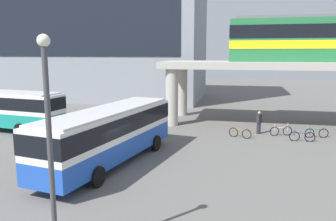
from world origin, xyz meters
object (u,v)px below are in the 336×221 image
bus_main (110,130)px  bicycle_green (317,133)px  pedestrian_near_building (259,123)px  bus_secondary (1,106)px  bicycle_blue (302,137)px  bicycle_brown (240,133)px  station_building (92,19)px  bicycle_silver (281,131)px

bus_main → bicycle_green: bearing=35.2°
bus_main → pedestrian_near_building: bus_main is taller
bus_secondary → bicycle_blue: bearing=3.1°
bicycle_brown → pedestrian_near_building: bearing=48.9°
bicycle_green → bus_main: bearing=-144.8°
station_building → bicycle_blue: size_ratio=17.06×
bicycle_blue → bicycle_green: same height
bicycle_silver → bicycle_green: size_ratio=0.97×
bicycle_silver → bus_main: bearing=-138.2°
bus_secondary → pedestrian_near_building: bearing=8.4°
bicycle_blue → pedestrian_near_building: 3.49m
station_building → bus_main: 32.02m
bus_main → bicycle_blue: (11.61, 7.70, -1.63)m
bicycle_brown → station_building: bearing=136.3°
pedestrian_near_building → bus_secondary: bearing=-171.6°
station_building → bus_main: station_building is taller
bicycle_blue → pedestrian_near_building: size_ratio=1.00×
bus_secondary → bicycle_green: (24.97, 2.67, -1.63)m
bus_secondary → bicycle_blue: size_ratio=6.30×
bus_main → pedestrian_near_building: (8.64, 9.47, -1.14)m
station_building → bicycle_silver: station_building is taller
station_building → bicycle_silver: size_ratio=17.84×
bicycle_silver → bicycle_blue: 2.00m
bicycle_brown → pedestrian_near_building: (1.42, 1.63, 0.49)m
bicycle_blue → bicycle_green: bearing=48.0°
bicycle_blue → bus_main: bearing=-146.5°
bus_main → pedestrian_near_building: 12.87m
bus_secondary → bicycle_brown: (19.34, 1.43, -1.63)m
bicycle_green → pedestrian_near_building: pedestrian_near_building is taller
bus_main → bicycle_brown: (7.22, 7.84, -1.63)m
bus_secondary → bicycle_brown: bus_secondary is taller
bus_secondary → bicycle_brown: size_ratio=6.73×
bus_secondary → bicycle_brown: 19.47m
bus_main → bicycle_brown: 10.78m
station_building → bicycle_green: 33.91m
bicycle_silver → bicycle_green: same height
bus_main → bus_secondary: same height
bus_main → bicycle_green: 15.81m
bicycle_silver → bicycle_green: (2.54, -0.15, 0.00)m
station_building → bicycle_silver: (23.79, -18.41, -10.59)m
bus_secondary → bicycle_green: bus_secondary is taller
bicycle_brown → bicycle_green: size_ratio=0.95×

